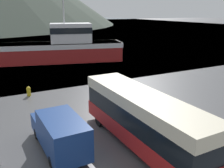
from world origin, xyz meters
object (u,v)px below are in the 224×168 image
at_px(tour_bus, 142,117).
at_px(storage_bin, 162,108).
at_px(fishing_boat, 61,47).
at_px(delivery_van, 60,132).

relative_size(tour_bus, storage_bin, 7.95).
xyz_separation_m(fishing_boat, storage_bin, (0.81, -25.28, -1.78)).
xyz_separation_m(tour_bus, storage_bin, (4.23, 3.23, -1.37)).
height_order(tour_bus, fishing_boat, fishing_boat).
height_order(tour_bus, delivery_van, tour_bus).
bearing_deg(storage_bin, fishing_boat, 91.84).
bearing_deg(tour_bus, delivery_van, 158.59).
relative_size(delivery_van, fishing_boat, 0.28).
height_order(delivery_van, storage_bin, delivery_van).
distance_m(fishing_boat, storage_bin, 25.35).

